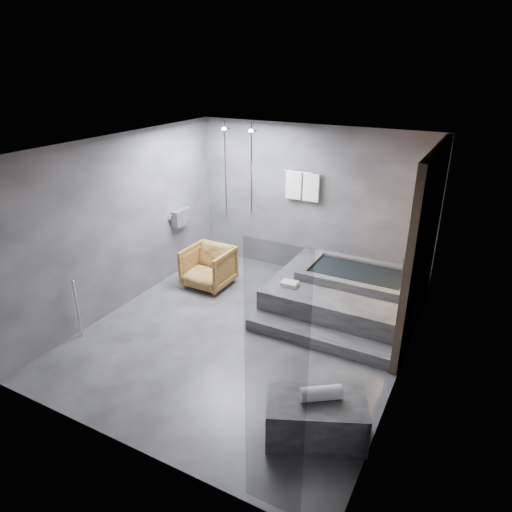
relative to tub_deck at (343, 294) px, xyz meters
The scene contains 7 objects.
room 2.02m from the tub_deck, 118.47° to the right, with size 5.00×5.04×2.82m.
tub_deck is the anchor object (origin of this frame).
tub_step 1.19m from the tub_deck, 90.00° to the right, with size 2.20×0.36×0.18m, color #323235.
concrete_bench 2.94m from the tub_deck, 77.85° to the right, with size 1.07×0.59×0.48m, color #313134.
driftwood_chair 2.45m from the tub_deck, behind, with size 0.79×0.81×0.74m, color #4E3313.
rolled_towel 2.92m from the tub_deck, 77.21° to the right, with size 0.16×0.16×0.45m, color white.
deck_towel 0.97m from the tub_deck, 140.93° to the right, with size 0.26×0.19×0.07m, color white.
Camera 1 is at (2.89, -5.12, 3.82)m, focal length 32.00 mm.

